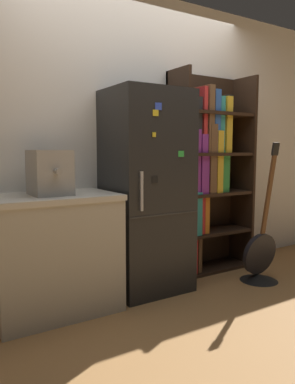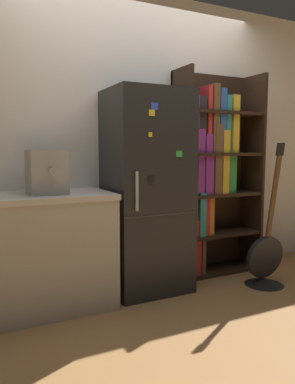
{
  "view_description": "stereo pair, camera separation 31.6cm",
  "coord_description": "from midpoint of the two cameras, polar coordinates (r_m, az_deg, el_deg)",
  "views": [
    {
      "loc": [
        -1.67,
        -2.52,
        1.2
      ],
      "look_at": [
        -0.0,
        0.15,
        0.85
      ],
      "focal_mm": 35.0,
      "sensor_mm": 36.0,
      "label": 1
    },
    {
      "loc": [
        -1.39,
        -2.67,
        1.2
      ],
      "look_at": [
        -0.0,
        0.15,
        0.85
      ],
      "focal_mm": 35.0,
      "sensor_mm": 36.0,
      "label": 2
    }
  ],
  "objects": [
    {
      "name": "refrigerator",
      "position": [
        3.17,
        -2.99,
        0.01
      ],
      "size": [
        0.66,
        0.59,
        1.7
      ],
      "color": "black",
      "rests_on": "ground_plane"
    },
    {
      "name": "guitar",
      "position": [
        3.6,
        14.32,
        -10.34
      ],
      "size": [
        0.39,
        0.35,
        1.27
      ],
      "color": "black",
      "rests_on": "ground_plane"
    },
    {
      "name": "ground_plane",
      "position": [
        3.24,
        -1.41,
        -15.35
      ],
      "size": [
        16.0,
        16.0,
        0.0
      ],
      "primitive_type": "plane",
      "color": "#A87542"
    },
    {
      "name": "kitchen_counter",
      "position": [
        2.93,
        -17.1,
        -8.91
      ],
      "size": [
        0.91,
        0.62,
        0.88
      ],
      "color": "#BCB7A8",
      "rests_on": "ground_plane"
    },
    {
      "name": "bookshelf",
      "position": [
        3.67,
        5.93,
        3.13
      ],
      "size": [
        0.87,
        0.35,
        1.93
      ],
      "color": "black",
      "rests_on": "ground_plane"
    },
    {
      "name": "wall_back",
      "position": [
        3.43,
        -5.56,
        8.04
      ],
      "size": [
        8.0,
        0.05,
        2.6
      ],
      "color": "white",
      "rests_on": "ground_plane"
    },
    {
      "name": "espresso_machine",
      "position": [
        2.82,
        -17.82,
        2.82
      ],
      "size": [
        0.27,
        0.37,
        0.32
      ],
      "color": "#A5A39E",
      "rests_on": "kitchen_counter"
    }
  ]
}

